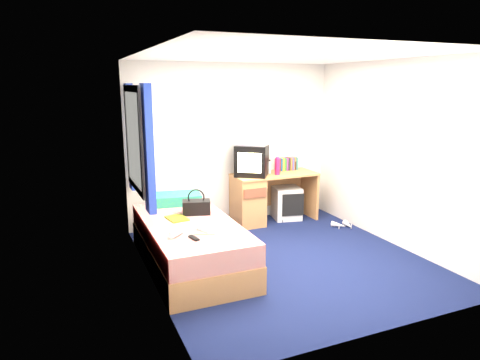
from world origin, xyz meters
name	(u,v)px	position (x,y,z in m)	size (l,w,h in m)	color
ground	(284,259)	(0.00, 0.00, 0.00)	(3.40, 3.40, 0.00)	#0C1438
room_shell	(287,141)	(0.00, 0.00, 1.45)	(3.40, 3.40, 3.40)	white
bed	(190,244)	(-1.10, 0.28, 0.27)	(1.01, 2.00, 0.54)	tan
pillow	(177,199)	(-1.03, 1.09, 0.61)	(0.61, 0.39, 0.13)	teal
desk	(258,197)	(0.31, 1.44, 0.41)	(1.30, 0.55, 0.75)	tan
storage_cube	(286,203)	(0.82, 1.45, 0.25)	(0.41, 0.41, 0.51)	silver
crt_tv	(252,160)	(0.21, 1.44, 0.98)	(0.62, 0.61, 0.46)	black
vcr	(252,142)	(0.21, 1.44, 1.25)	(0.46, 0.33, 0.09)	#B6B6B9
book_row	(287,164)	(0.90, 1.60, 0.85)	(0.34, 0.13, 0.20)	maroon
picture_frame	(294,165)	(1.02, 1.59, 0.82)	(0.02, 0.12, 0.14)	black
pink_water_bottle	(277,167)	(0.59, 1.34, 0.87)	(0.08, 0.08, 0.24)	#CA1C50
aerosol_can	(269,167)	(0.52, 1.47, 0.85)	(0.05, 0.05, 0.19)	silver
handbag	(196,207)	(-0.94, 0.55, 0.63)	(0.37, 0.27, 0.31)	black
towel	(214,225)	(-0.93, -0.07, 0.59)	(0.28, 0.23, 0.09)	white
magazine	(177,218)	(-1.21, 0.44, 0.55)	(0.21, 0.28, 0.01)	#F9FF1C
water_bottle	(176,233)	(-1.36, -0.13, 0.58)	(0.07, 0.07, 0.20)	silver
colour_swatch_fan	(205,234)	(-1.07, -0.19, 0.55)	(0.22, 0.06, 0.01)	yellow
remote_control	(194,238)	(-1.22, -0.28, 0.55)	(0.05, 0.16, 0.02)	black
window_assembly	(137,141)	(-1.55, 0.90, 1.42)	(0.11, 1.42, 1.40)	silver
white_heels	(343,225)	(1.39, 0.71, 0.04)	(0.30, 0.28, 0.09)	silver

